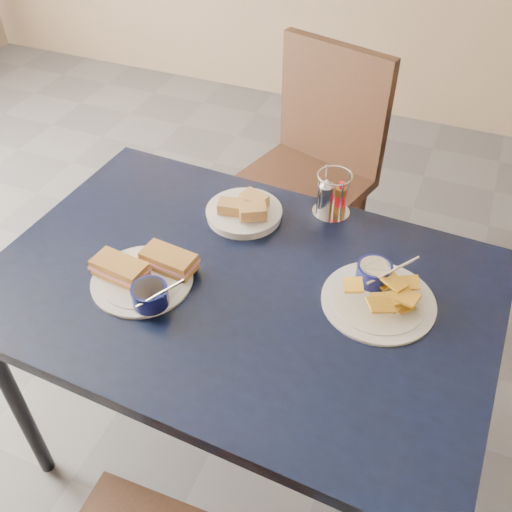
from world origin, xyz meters
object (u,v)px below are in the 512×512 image
at_px(plantain_plate, 378,291).
at_px(chair_far, 309,155).
at_px(dining_table, 240,300).
at_px(sandwich_plate, 145,275).
at_px(condiment_caddy, 331,197).
at_px(bread_basket, 245,211).

bearing_deg(plantain_plate, chair_far, 117.84).
height_order(dining_table, sandwich_plate, sandwich_plate).
distance_m(dining_table, condiment_caddy, 0.41).
distance_m(dining_table, sandwich_plate, 0.25).
distance_m(sandwich_plate, bread_basket, 0.37).
relative_size(dining_table, chair_far, 1.35).
relative_size(chair_far, bread_basket, 4.51).
bearing_deg(bread_basket, sandwich_plate, -110.36).
xyz_separation_m(sandwich_plate, plantain_plate, (0.56, 0.18, -0.01)).
bearing_deg(bread_basket, dining_table, -69.88).
bearing_deg(condiment_caddy, dining_table, -108.92).
height_order(plantain_plate, condiment_caddy, condiment_caddy).
bearing_deg(condiment_caddy, sandwich_plate, -127.18).
height_order(chair_far, sandwich_plate, chair_far).
height_order(chair_far, condiment_caddy, chair_far).
relative_size(dining_table, plantain_plate, 4.69).
bearing_deg(chair_far, plantain_plate, -62.16).
distance_m(sandwich_plate, plantain_plate, 0.59).
xyz_separation_m(chair_far, plantain_plate, (0.45, -0.85, 0.21)).
xyz_separation_m(chair_far, sandwich_plate, (-0.11, -1.02, 0.21)).
distance_m(chair_far, sandwich_plate, 1.05).
bearing_deg(condiment_caddy, chair_far, 112.85).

